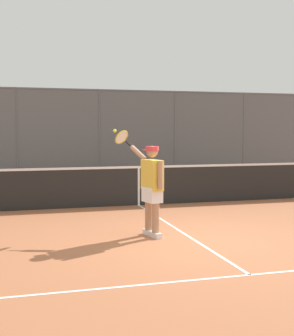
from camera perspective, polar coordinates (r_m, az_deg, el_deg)
The scene contains 5 objects.
ground_plane at distance 7.67m, azimuth 6.36°, elevation -9.16°, with size 60.00×60.00×0.00m, color #A8603D.
court_line_markings at distance 5.88m, azimuth 14.12°, elevation -13.63°, with size 8.68×10.33×0.01m.
fence_backdrop at distance 17.35m, azimuth -6.25°, elevation 3.01°, with size 20.20×1.37×3.30m.
tennis_net at distance 11.26m, azimuth -1.04°, elevation -2.13°, with size 11.15×0.09×1.07m.
tennis_player at distance 7.93m, azimuth 0.54°, elevation -2.03°, with size 0.70×1.25×1.86m.
Camera 1 is at (2.79, 6.91, 1.84)m, focal length 49.23 mm.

